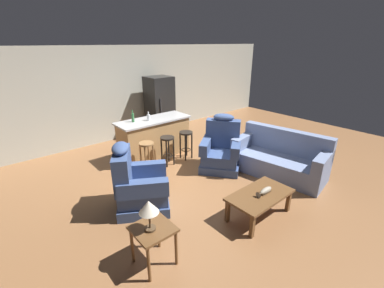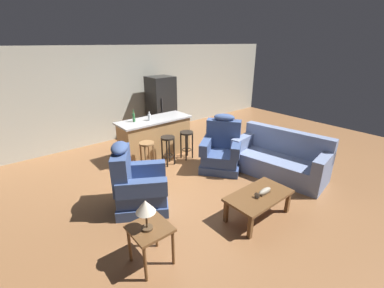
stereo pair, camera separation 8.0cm
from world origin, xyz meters
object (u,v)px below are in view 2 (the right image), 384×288
Objects in this scene: table_lamp at (146,208)px; bottle_short_amber at (134,117)px; bar_stool_right at (187,140)px; refrigerator at (161,107)px; bar_stool_middle at (168,145)px; fish_figurine at (264,192)px; end_table at (150,234)px; kitchen_island at (155,137)px; recliner_near_lamp at (137,185)px; coffee_table at (259,197)px; bottle_tall_green at (149,117)px; recliner_near_island at (222,150)px; bar_stool_left at (147,151)px; couch at (280,160)px.

table_lamp is 1.47× the size of bottle_short_amber.
refrigerator is at bearing 75.10° from bar_stool_right.
bottle_short_amber reaches higher than bar_stool_right.
fish_figurine is at bearing -88.46° from bar_stool_middle.
kitchen_island reaches higher than end_table.
bar_stool_middle is at bearing 68.54° from recliner_near_lamp.
coffee_table is 5.16× the size of bottle_tall_green.
recliner_near_lamp is 1.71m from bar_stool_middle.
end_table is at bearing -122.88° from kitchen_island.
recliner_near_island is 0.68× the size of refrigerator.
bar_stool_right is at bearing -104.90° from refrigerator.
bar_stool_middle is at bearing 180.00° from bar_stool_right.
end_table is at bearing -114.88° from bottle_short_amber.
table_lamp is at bearing -168.25° from end_table.
fish_figurine is 1.99m from table_lamp.
recliner_near_lamp is 2.10m from bottle_short_amber.
fish_figurine is 2.57m from bar_stool_middle.
table_lamp is 3.32m from bar_stool_right.
kitchen_island is (-0.79, 1.52, 0.06)m from recliner_near_island.
recliner_near_island is 1.76× the size of bar_stool_right.
bar_stool_left is at bearing -69.54° from recliner_near_island.
fish_figurine is at bearing -100.50° from bar_stool_right.
recliner_near_lamp is 4.29× the size of bottle_short_amber.
recliner_near_lamp is at bearing -151.19° from bar_stool_right.
bottle_tall_green is at bearing 52.98° from bar_stool_left.
kitchen_island is (-1.53, 2.55, 0.14)m from couch.
fish_figurine is 0.17× the size of couch.
kitchen_island is 6.44× the size of bottle_short_amber.
coffee_table is 3.24× the size of fish_figurine.
bar_stool_left is (1.31, 2.26, -0.40)m from table_lamp.
bar_stool_left is 0.93m from bottle_tall_green.
bottle_tall_green is (1.76, 2.86, 0.16)m from table_lamp.
refrigerator reaches higher than table_lamp.
fish_figurine is 0.28× the size of recliner_near_island.
recliner_near_island is at bearing -32.75° from bar_stool_left.
bar_stool_left is (0.81, 1.04, 0.05)m from recliner_near_lamp.
refrigerator is at bearing 55.12° from end_table.
recliner_near_island is 0.67× the size of kitchen_island.
recliner_near_island is (0.83, 1.64, 0.06)m from coffee_table.
refrigerator reaches higher than bar_stool_left.
coffee_table is 1.62× the size of bar_stool_left.
bottle_short_amber is (-0.33, 0.14, 0.03)m from bottle_tall_green.
recliner_near_lamp is (-1.42, 1.53, -0.04)m from fish_figurine.
table_lamp reaches higher than kitchen_island.
bar_stool_left is at bearing -51.69° from couch.
coffee_table is 3.37m from bottle_short_amber.
table_lamp is 3.36m from bottle_tall_green.
coffee_table is 2.02m from recliner_near_lamp.
bar_stool_left is 1.09m from bar_stool_right.
table_lamp reaches higher than fish_figurine.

